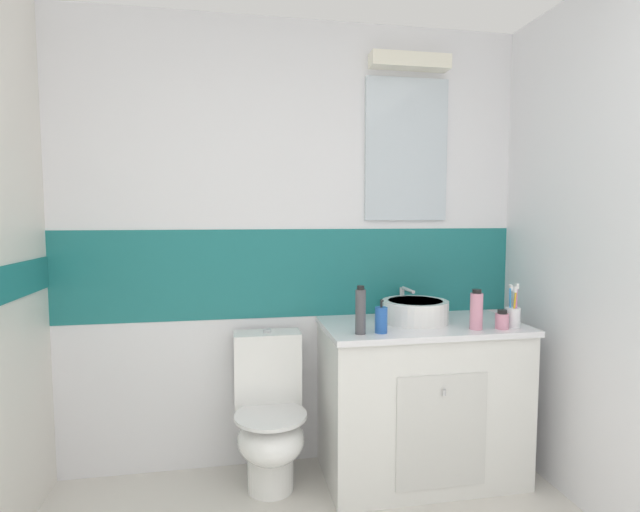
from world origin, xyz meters
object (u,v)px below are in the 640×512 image
toothbrush_cup (513,315)px  hair_gel_jar (502,320)px  toilet (270,417)px  shampoo_bottle_tall (361,311)px  mouthwash_bottle (476,310)px  sink_basin (415,310)px  soap_dispenser (381,320)px

toothbrush_cup → hair_gel_jar: size_ratio=2.33×
toilet → shampoo_bottle_tall: shampoo_bottle_tall is taller
mouthwash_bottle → hair_gel_jar: (0.13, -0.02, -0.05)m
toothbrush_cup → hair_gel_jar: toothbrush_cup is taller
sink_basin → hair_gel_jar: bearing=-32.3°
toothbrush_cup → hair_gel_jar: 0.08m
sink_basin → toothbrush_cup: bearing=-24.9°
sink_basin → shampoo_bottle_tall: shampoo_bottle_tall is taller
soap_dispenser → shampoo_bottle_tall: size_ratio=0.71×
toothbrush_cup → soap_dispenser: 0.71m
sink_basin → toothbrush_cup: (0.45, -0.21, -0.00)m
toothbrush_cup → toilet: bearing=170.2°
soap_dispenser → mouthwash_bottle: (0.50, -0.01, 0.03)m
toothbrush_cup → soap_dispenser: size_ratio=1.36×
soap_dispenser → shampoo_bottle_tall: (-0.11, -0.00, 0.05)m
sink_basin → toilet: 0.96m
hair_gel_jar → shampoo_bottle_tall: bearing=178.2°
toilet → hair_gel_jar: size_ratio=8.23×
sink_basin → shampoo_bottle_tall: (-0.36, -0.21, 0.05)m
toilet → hair_gel_jar: bearing=-11.7°
toothbrush_cup → mouthwash_bottle: (-0.21, -0.01, 0.04)m
shampoo_bottle_tall → sink_basin: bearing=30.4°
sink_basin → soap_dispenser: (-0.26, -0.21, 0.00)m
mouthwash_bottle → hair_gel_jar: mouthwash_bottle is taller
toilet → hair_gel_jar: (1.17, -0.24, 0.52)m
sink_basin → mouthwash_bottle: bearing=-42.7°
toilet → shampoo_bottle_tall: bearing=-27.1°
mouthwash_bottle → toothbrush_cup: bearing=3.2°
toilet → toothbrush_cup: (1.25, -0.22, 0.54)m
soap_dispenser → hair_gel_jar: 0.64m
toothbrush_cup → hair_gel_jar: bearing=-160.8°
sink_basin → soap_dispenser: 0.33m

